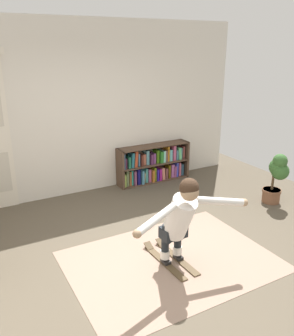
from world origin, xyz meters
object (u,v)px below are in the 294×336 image
(potted_plant, at_px, (277,175))
(bookshelf, at_px, (153,165))
(skis_pair, at_px, (170,258))
(person_skier, at_px, (181,216))

(potted_plant, bearing_deg, bookshelf, 124.21)
(bookshelf, relative_size, skis_pair, 1.70)
(skis_pair, height_order, person_skier, person_skier)
(skis_pair, bearing_deg, bookshelf, 64.52)
(bookshelf, relative_size, person_skier, 0.97)
(skis_pair, xyz_separation_m, person_skier, (0.01, -0.20, 0.66))
(skis_pair, bearing_deg, person_skier, -88.34)
(bookshelf, height_order, skis_pair, bookshelf)
(bookshelf, bearing_deg, person_skier, -113.68)
(bookshelf, bearing_deg, potted_plant, -55.79)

